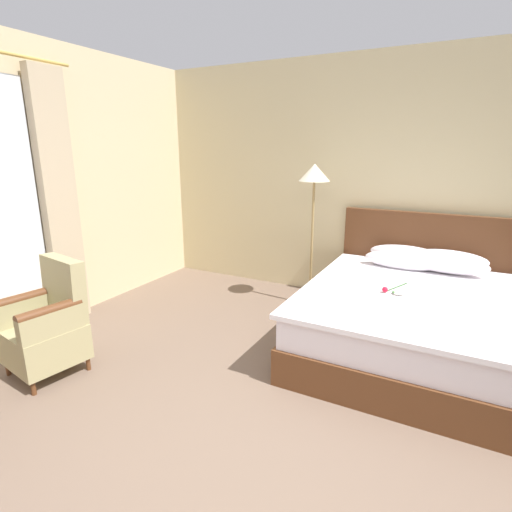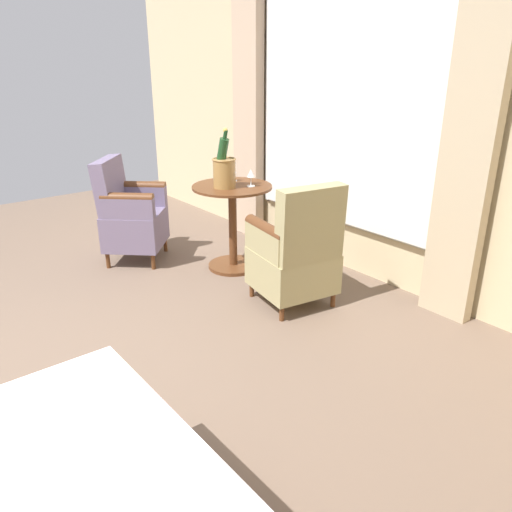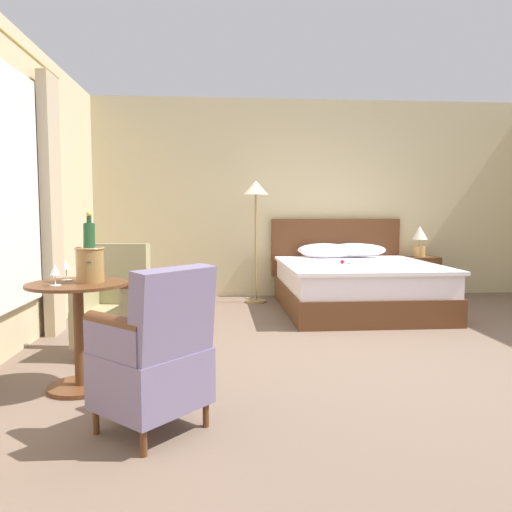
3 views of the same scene
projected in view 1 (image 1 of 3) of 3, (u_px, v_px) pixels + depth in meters
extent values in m
cube|color=beige|center=(409.00, 184.00, 4.44)|extent=(6.40, 0.12, 2.81)
cube|color=#BEAA8A|center=(59.00, 202.00, 4.01)|extent=(0.10, 0.36, 2.54)
cube|color=#5A321A|center=(410.00, 337.00, 3.59)|extent=(1.77, 2.11, 0.30)
cube|color=white|center=(413.00, 308.00, 3.51)|extent=(1.72, 2.04, 0.25)
cube|color=white|center=(414.00, 295.00, 3.42)|extent=(1.81, 1.98, 0.04)
cube|color=#5A321A|center=(429.00, 250.00, 4.37)|extent=(1.86, 0.08, 0.81)
ellipsoid|color=white|center=(405.00, 254.00, 4.30)|extent=(0.75, 0.25, 0.19)
ellipsoid|color=white|center=(449.00, 259.00, 4.11)|extent=(0.75, 0.25, 0.19)
ellipsoid|color=white|center=(402.00, 260.00, 4.09)|extent=(0.75, 0.25, 0.20)
ellipsoid|color=white|center=(448.00, 264.00, 3.90)|extent=(0.75, 0.25, 0.20)
cylinder|color=#2D6628|center=(396.00, 287.00, 3.52)|extent=(0.15, 0.33, 0.01)
sphere|color=red|center=(385.00, 290.00, 3.41)|extent=(0.05, 0.05, 0.05)
ellipsoid|color=#33702D|center=(393.00, 292.00, 3.38)|extent=(0.03, 0.05, 0.01)
cube|color=white|center=(399.00, 292.00, 3.38)|extent=(0.10, 0.12, 0.00)
cylinder|color=#977C4A|center=(309.00, 303.00, 4.71)|extent=(0.28, 0.28, 0.03)
cylinder|color=#977C4A|center=(312.00, 244.00, 4.52)|extent=(0.03, 0.03, 1.41)
cone|color=#EFE5C6|center=(314.00, 172.00, 4.31)|extent=(0.34, 0.34, 0.18)
cylinder|color=#5A321A|center=(8.00, 368.00, 3.25)|extent=(0.04, 0.04, 0.11)
cylinder|color=#5A321A|center=(33.00, 388.00, 2.99)|extent=(0.04, 0.04, 0.11)
cylinder|color=#5A321A|center=(61.00, 348.00, 3.59)|extent=(0.04, 0.04, 0.11)
cylinder|color=#5A321A|center=(88.00, 363.00, 3.33)|extent=(0.04, 0.04, 0.11)
cube|color=tan|center=(45.00, 344.00, 3.23)|extent=(0.61, 0.60, 0.29)
cube|color=tan|center=(64.00, 289.00, 3.29)|extent=(0.52, 0.22, 0.53)
cube|color=tan|center=(26.00, 310.00, 3.28)|extent=(0.17, 0.49, 0.20)
cylinder|color=#5A321A|center=(24.00, 298.00, 3.25)|extent=(0.17, 0.49, 0.09)
cube|color=tan|center=(51.00, 323.00, 3.03)|extent=(0.17, 0.49, 0.20)
cylinder|color=#5A321A|center=(50.00, 311.00, 3.00)|extent=(0.17, 0.49, 0.09)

